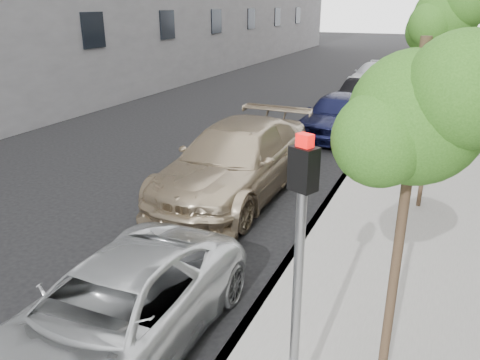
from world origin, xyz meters
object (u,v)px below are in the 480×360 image
Objects in this scene: signal_pole at (299,258)px; suv at (236,160)px; sedan_black at (361,95)px; sedan_rear at (373,75)px; minivan at (113,314)px; sedan_blue at (337,115)px; tree_near at (419,118)px; tree_far at (448,39)px; tree_mid at (447,17)px.

suv is at bearing 143.04° from signal_pole.
sedan_black reaches higher than sedan_rear.
minivan is at bearing -80.36° from suv.
suv is 11.67m from sedan_black.
signal_pole is 0.71× the size of sedan_rear.
sedan_blue reaches higher than minivan.
signal_pole reaches higher than sedan_blue.
sedan_rear is (-3.83, 23.96, -2.94)m from tree_near.
tree_far is 1.00× the size of sedan_black.
sedan_rear is (-3.83, 10.96, -2.81)m from tree_far.
sedan_blue reaches higher than sedan_black.
sedan_rear is at bearing 120.64° from signal_pole.
sedan_rear is (-0.51, 11.56, -0.11)m from sedan_blue.
tree_mid reaches higher than signal_pole.
minivan is at bearing -117.32° from tree_mid.
sedan_blue is 1.12× the size of sedan_black.
tree_mid reaches higher than suv.
tree_far is 8.85m from suv.
sedan_black is (-3.33, 4.39, -2.81)m from tree_far.
signal_pole is 0.81× the size of sedan_black.
tree_mid reaches higher than tree_far.
tree_mid is at bearing -64.34° from sedan_black.
signal_pole is at bearing -59.58° from suv.
tree_far is at bearing 109.95° from signal_pole.
tree_mid is 1.06× the size of minivan.
tree_near is 1.03× the size of sedan_black.
sedan_blue is (-3.33, 5.90, -3.54)m from tree_mid.
sedan_rear reaches higher than minivan.
sedan_blue reaches higher than sedan_rear.
tree_far is 6.18m from sedan_black.
suv is at bearing -92.68° from sedan_blue.
sedan_blue is at bearing -81.32° from sedan_black.
suv is 1.48× the size of sedan_black.
minivan is 0.77× the size of suv.
tree_mid is 18.24m from sedan_rear.
signal_pole is at bearing -97.44° from tree_mid.
sedan_black is at bearing 127.15° from tree_far.
suv is (-3.48, 6.22, -1.33)m from signal_pole.
signal_pole is at bearing -4.63° from minivan.
tree_far is 14.01m from minivan.
sedan_black is 0.88× the size of sedan_rear.
suv reaches higher than sedan_blue.
suv is (-0.90, 6.04, 0.23)m from minivan.
sedan_rear is (-0.51, 6.57, -0.00)m from sedan_black.
tree_near reaches higher than minivan.
tree_near reaches higher than tree_far.
tree_near is 0.85× the size of tree_mid.
tree_near is 17.95m from sedan_black.
tree_far reaches higher than suv.
minivan is at bearing -84.32° from sedan_blue.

